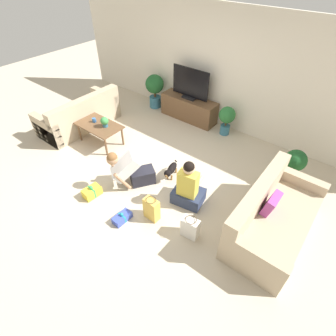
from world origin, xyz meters
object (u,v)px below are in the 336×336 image
Objects in this scene: gift_box_a at (122,218)px; gift_bag_a at (190,228)px; sofa_right at (272,218)px; tv_console at (189,109)px; potted_plant_corner_right at (294,163)px; coffee_table at (99,127)px; tv at (190,85)px; dog at (171,170)px; mug at (94,120)px; person_sitting at (188,188)px; gift_box_b at (92,192)px; potted_plant_back_left at (155,88)px; person_kneeling at (130,170)px; sofa_left at (80,116)px; gift_bag_b at (152,209)px; tabletop_plant at (105,122)px; potted_plant_back_right at (227,118)px.

gift_box_a is 0.84× the size of gift_bag_a.
sofa_right reaches higher than tv_console.
sofa_right is 1.31× the size of tv_console.
tv_console is 2.92m from potted_plant_corner_right.
tv reaches higher than coffee_table.
mug reaches higher than dog.
person_sitting is 2.79× the size of gift_box_b.
tv reaches higher than gift_box_a.
gift_bag_a is (-0.77, -2.14, -0.26)m from potted_plant_corner_right.
potted_plant_back_left reaches higher than gift_box_b.
sofa_right reaches higher than person_kneeling.
mug is (0.74, -0.13, 0.21)m from sofa_left.
tv is 2.28× the size of gift_bag_b.
tabletop_plant is at bearing 166.06° from dog.
tv is 2.20m from tabletop_plant.
gift_bag_b is at bearing -65.56° from tv.
dog is 2.12m from mug.
gift_bag_a is 3.21× the size of mug.
person_kneeling is 2.47× the size of gift_box_b.
sofa_left is 2.13× the size of potted_plant_back_left.
gift_box_a is at bearing -124.88° from potted_plant_corner_right.
sofa_left reaches higher than potted_plant_back_right.
sofa_right is at bearing -83.61° from potted_plant_corner_right.
coffee_table is at bearing 90.59° from sofa_right.
dog reaches higher than gift_box_a.
gift_box_b is at bearing -137.24° from dog.
gift_bag_b reaches higher than dog.
potted_plant_back_right is at bearing -87.47° from person_sitting.
person_kneeling is at bearing -78.22° from tv_console.
tabletop_plant is (-2.81, 0.85, 0.40)m from gift_bag_a.
gift_bag_a is (-0.92, -0.85, -0.10)m from sofa_right.
person_sitting reaches higher than sofa_right.
person_kneeling is at bearing -140.40° from potted_plant_corner_right.
tabletop_plant is at bearing 84.28° from sofa_left.
gift_box_a is at bearing -36.12° from tabletop_plant.
tv_console is 3.55m from gift_bag_a.
gift_box_b is at bearing 56.36° from sofa_left.
person_kneeling is at bearing -19.01° from mug.
potted_plant_back_right and tabletop_plant have the same top height.
potted_plant_corner_right is 1.38× the size of dog.
sofa_left is at bearing 170.66° from coffee_table.
sofa_right is at bearing -14.70° from dog.
coffee_table is at bearing -134.51° from potted_plant_back_right.
person_sitting is (0.55, -2.30, -0.10)m from potted_plant_back_right.
tv_console is 1.47× the size of tv.
potted_plant_back_right is 3.31m from gift_box_a.
person_kneeling reaches higher than mug.
tv is at bearing 93.43° from gift_box_b.
gift_bag_a is (2.98, -0.81, -0.23)m from coffee_table.
coffee_table is 2.47m from gift_bag_b.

